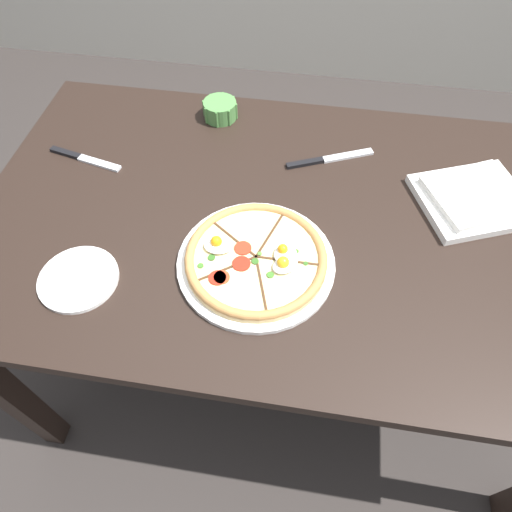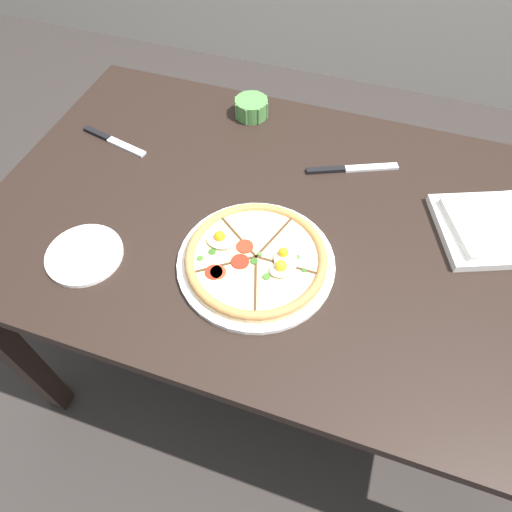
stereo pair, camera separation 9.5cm
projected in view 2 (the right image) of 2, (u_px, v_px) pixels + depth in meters
name	position (u px, v px, depth m)	size (l,w,h in m)	color
ground_plane	(290.00, 362.00, 1.67)	(12.00, 12.00, 0.00)	#2D2826
dining_table	(307.00, 250.00, 1.12)	(1.52, 0.88, 0.78)	black
pizza	(256.00, 259.00, 0.97)	(0.34, 0.34, 0.06)	white
ramekin_bowl	(251.00, 107.00, 1.26)	(0.10, 0.10, 0.05)	#4C8442
napkin_folded	(495.00, 227.00, 1.02)	(0.31, 0.29, 0.04)	silver
knife_main	(351.00, 169.00, 1.15)	(0.22, 0.11, 0.01)	silver
knife_spare	(113.00, 141.00, 1.21)	(0.20, 0.06, 0.01)	silver
side_saucer	(84.00, 255.00, 0.99)	(0.17, 0.17, 0.01)	white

